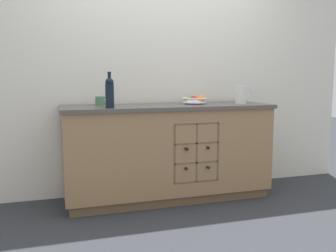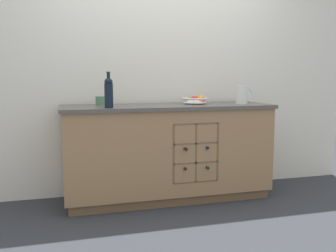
{
  "view_description": "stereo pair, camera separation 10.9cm",
  "coord_description": "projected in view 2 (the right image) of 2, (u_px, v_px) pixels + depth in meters",
  "views": [
    {
      "loc": [
        -1.07,
        -3.42,
        1.2
      ],
      "look_at": [
        0.0,
        0.0,
        0.72
      ],
      "focal_mm": 40.0,
      "sensor_mm": 36.0,
      "label": 1
    },
    {
      "loc": [
        -0.96,
        -3.46,
        1.2
      ],
      "look_at": [
        0.0,
        0.0,
        0.72
      ],
      "focal_mm": 40.0,
      "sensor_mm": 36.0,
      "label": 2
    }
  ],
  "objects": [
    {
      "name": "ground_plane",
      "position": [
        168.0,
        198.0,
        3.71
      ],
      "size": [
        14.0,
        14.0,
        0.0
      ],
      "primitive_type": "plane",
      "color": "#2D3035"
    },
    {
      "name": "back_wall",
      "position": [
        159.0,
        69.0,
        3.89
      ],
      "size": [
        4.4,
        0.06,
        2.55
      ],
      "primitive_type": "cube",
      "color": "silver",
      "rests_on": "ground_plane"
    },
    {
      "name": "kitchen_island",
      "position": [
        168.0,
        152.0,
        3.65
      ],
      "size": [
        2.02,
        0.63,
        0.93
      ],
      "color": "brown",
      "rests_on": "ground_plane"
    },
    {
      "name": "fruit_bowl",
      "position": [
        195.0,
        100.0,
        3.74
      ],
      "size": [
        0.26,
        0.26,
        0.09
      ],
      "color": "silver",
      "rests_on": "kitchen_island"
    },
    {
      "name": "white_pitcher",
      "position": [
        242.0,
        95.0,
        3.72
      ],
      "size": [
        0.18,
        0.12,
        0.18
      ],
      "color": "silver",
      "rests_on": "kitchen_island"
    },
    {
      "name": "ceramic_mug",
      "position": [
        101.0,
        101.0,
        3.56
      ],
      "size": [
        0.12,
        0.09,
        0.08
      ],
      "color": "#4C7A56",
      "rests_on": "kitchen_island"
    },
    {
      "name": "standing_wine_bottle",
      "position": [
        109.0,
        92.0,
        3.24
      ],
      "size": [
        0.08,
        0.08,
        0.31
      ],
      "color": "black",
      "rests_on": "kitchen_island"
    }
  ]
}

